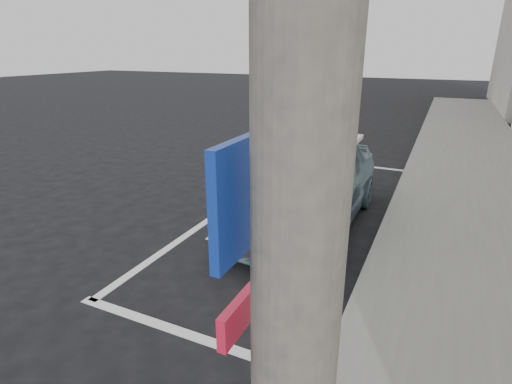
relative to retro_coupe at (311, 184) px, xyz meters
The scene contains 7 objects.
ground 2.84m from the retro_coupe, 104.01° to the right, with size 80.00×80.00×0.00m, color black.
sidewalk 2.69m from the retro_coupe, 14.84° to the right, with size 2.80×40.00×0.15m, color slate.
pline_rear 3.25m from the retro_coupe, 93.01° to the right, with size 3.00×0.12×0.01m, color silver.
pline_front 3.89m from the retro_coupe, 92.49° to the left, with size 3.00×0.12×0.01m, color silver.
pline_side 1.74m from the retro_coupe, 168.15° to the left, with size 0.12×7.00×0.01m, color silver.
retro_coupe is the anchor object (origin of this frame).
cat 1.79m from the retro_coupe, 93.81° to the right, with size 0.28×0.49×0.27m.
Camera 1 is at (2.45, -3.20, 2.72)m, focal length 28.00 mm.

